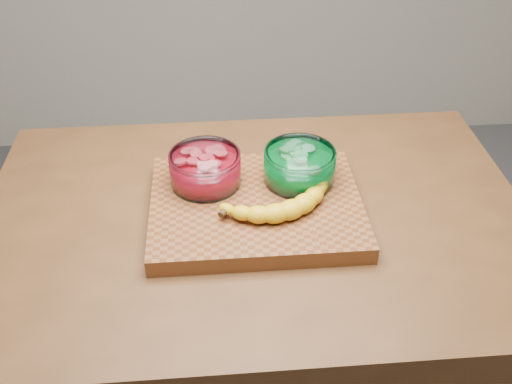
{
  "coord_description": "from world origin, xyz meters",
  "views": [
    {
      "loc": [
        -0.08,
        -0.95,
        1.7
      ],
      "look_at": [
        0.0,
        0.0,
        0.96
      ],
      "focal_mm": 40.0,
      "sensor_mm": 36.0,
      "label": 1
    }
  ],
  "objects": [
    {
      "name": "banana",
      "position": [
        0.04,
        -0.02,
        0.96
      ],
      "size": [
        0.28,
        0.18,
        0.04
      ],
      "primitive_type": null,
      "color": "gold",
      "rests_on": "cutting_board"
    },
    {
      "name": "bowl_green",
      "position": [
        0.1,
        0.06,
        0.98
      ],
      "size": [
        0.16,
        0.16,
        0.07
      ],
      "color": "white",
      "rests_on": "cutting_board"
    },
    {
      "name": "cutting_board",
      "position": [
        0.0,
        0.0,
        0.92
      ],
      "size": [
        0.45,
        0.35,
        0.04
      ],
      "primitive_type": "cube",
      "color": "brown",
      "rests_on": "counter"
    },
    {
      "name": "counter",
      "position": [
        0.0,
        0.0,
        0.45
      ],
      "size": [
        1.2,
        0.8,
        0.9
      ],
      "primitive_type": "cube",
      "color": "#513018",
      "rests_on": "ground"
    },
    {
      "name": "bowl_red",
      "position": [
        -0.11,
        0.07,
        0.98
      ],
      "size": [
        0.16,
        0.16,
        0.07
      ],
      "color": "white",
      "rests_on": "cutting_board"
    }
  ]
}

